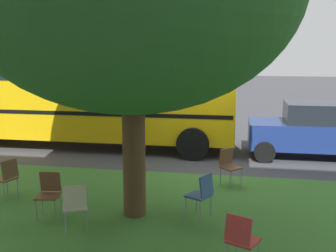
{
  "coord_description": "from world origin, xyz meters",
  "views": [
    {
      "loc": [
        -1.02,
        10.5,
        3.22
      ],
      "look_at": [
        0.71,
        0.56,
        1.32
      ],
      "focal_mm": 44.08,
      "sensor_mm": 36.0,
      "label": 1
    }
  ],
  "objects_px": {
    "chair_3": "(229,164)",
    "chair_5": "(75,204)",
    "parked_car": "(313,130)",
    "chair_1": "(202,192)",
    "chair_2": "(7,176)",
    "chair_0": "(241,237)",
    "school_bus": "(78,93)",
    "chair_4": "(49,191)"
  },
  "relations": [
    {
      "from": "chair_3",
      "to": "chair_5",
      "type": "height_order",
      "value": "same"
    },
    {
      "from": "chair_5",
      "to": "parked_car",
      "type": "height_order",
      "value": "parked_car"
    },
    {
      "from": "chair_1",
      "to": "chair_2",
      "type": "xyz_separation_m",
      "value": [
        4.25,
        -0.33,
        0.0
      ]
    },
    {
      "from": "chair_5",
      "to": "parked_car",
      "type": "distance_m",
      "value": 7.89
    },
    {
      "from": "chair_3",
      "to": "chair_0",
      "type": "bearing_deg",
      "value": 94.06
    },
    {
      "from": "chair_1",
      "to": "school_bus",
      "type": "height_order",
      "value": "school_bus"
    },
    {
      "from": "chair_0",
      "to": "chair_2",
      "type": "distance_m",
      "value": 5.43
    },
    {
      "from": "chair_2",
      "to": "chair_3",
      "type": "height_order",
      "value": "same"
    },
    {
      "from": "chair_0",
      "to": "chair_4",
      "type": "relative_size",
      "value": 1.0
    },
    {
      "from": "chair_1",
      "to": "chair_2",
      "type": "distance_m",
      "value": 4.26
    },
    {
      "from": "chair_1",
      "to": "chair_3",
      "type": "bearing_deg",
      "value": -102.4
    },
    {
      "from": "school_bus",
      "to": "parked_car",
      "type": "bearing_deg",
      "value": 177.55
    },
    {
      "from": "school_bus",
      "to": "chair_0",
      "type": "bearing_deg",
      "value": 126.62
    },
    {
      "from": "chair_0",
      "to": "parked_car",
      "type": "height_order",
      "value": "parked_car"
    },
    {
      "from": "chair_0",
      "to": "chair_3",
      "type": "height_order",
      "value": "same"
    },
    {
      "from": "chair_2",
      "to": "parked_car",
      "type": "height_order",
      "value": "parked_car"
    },
    {
      "from": "chair_1",
      "to": "parked_car",
      "type": "distance_m",
      "value": 5.87
    },
    {
      "from": "chair_3",
      "to": "chair_1",
      "type": "bearing_deg",
      "value": 77.6
    },
    {
      "from": "parked_car",
      "to": "chair_5",
      "type": "bearing_deg",
      "value": 50.48
    },
    {
      "from": "chair_5",
      "to": "chair_0",
      "type": "bearing_deg",
      "value": 163.81
    },
    {
      "from": "chair_0",
      "to": "school_bus",
      "type": "relative_size",
      "value": 0.08
    },
    {
      "from": "chair_0",
      "to": "chair_4",
      "type": "xyz_separation_m",
      "value": [
        3.65,
        -1.37,
        0.0
      ]
    },
    {
      "from": "chair_4",
      "to": "parked_car",
      "type": "distance_m",
      "value": 8.01
    },
    {
      "from": "chair_2",
      "to": "school_bus",
      "type": "bearing_deg",
      "value": -85.58
    },
    {
      "from": "chair_5",
      "to": "school_bus",
      "type": "relative_size",
      "value": 0.08
    },
    {
      "from": "chair_0",
      "to": "chair_1",
      "type": "relative_size",
      "value": 1.0
    },
    {
      "from": "chair_0",
      "to": "chair_1",
      "type": "height_order",
      "value": "same"
    },
    {
      "from": "chair_4",
      "to": "school_bus",
      "type": "xyz_separation_m",
      "value": [
        1.73,
        -5.87,
        1.24
      ]
    },
    {
      "from": "chair_0",
      "to": "chair_1",
      "type": "bearing_deg",
      "value": -67.72
    },
    {
      "from": "chair_0",
      "to": "chair_3",
      "type": "distance_m",
      "value": 3.92
    },
    {
      "from": "chair_3",
      "to": "chair_4",
      "type": "distance_m",
      "value": 4.22
    },
    {
      "from": "chair_4",
      "to": "parked_car",
      "type": "bearing_deg",
      "value": -136.08
    },
    {
      "from": "parked_car",
      "to": "school_bus",
      "type": "distance_m",
      "value": 7.56
    },
    {
      "from": "parked_car",
      "to": "school_bus",
      "type": "xyz_separation_m",
      "value": [
        7.5,
        -0.32,
        0.92
      ]
    },
    {
      "from": "chair_4",
      "to": "chair_5",
      "type": "distance_m",
      "value": 0.92
    },
    {
      "from": "chair_5",
      "to": "school_bus",
      "type": "height_order",
      "value": "school_bus"
    },
    {
      "from": "chair_3",
      "to": "parked_car",
      "type": "height_order",
      "value": "parked_car"
    },
    {
      "from": "school_bus",
      "to": "chair_5",
      "type": "bearing_deg",
      "value": 111.21
    },
    {
      "from": "chair_0",
      "to": "chair_4",
      "type": "height_order",
      "value": "same"
    },
    {
      "from": "chair_2",
      "to": "chair_4",
      "type": "relative_size",
      "value": 1.0
    },
    {
      "from": "parked_car",
      "to": "chair_2",
      "type": "bearing_deg",
      "value": 33.94
    },
    {
      "from": "chair_0",
      "to": "school_bus",
      "type": "xyz_separation_m",
      "value": [
        5.38,
        -7.24,
        1.24
      ]
    }
  ]
}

